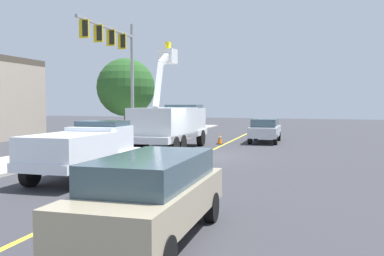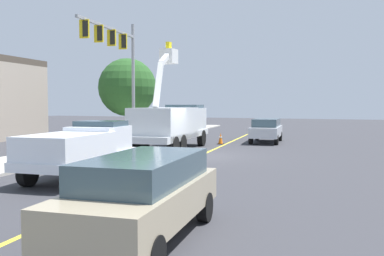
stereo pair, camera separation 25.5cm
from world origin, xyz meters
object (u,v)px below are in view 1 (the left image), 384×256
Objects in this scene: service_pickup_truck at (84,148)px; trailing_sedan at (152,192)px; traffic_cone_mid_front at (220,139)px; utility_bucket_truck at (171,123)px; traffic_signal_mast at (117,54)px; traffic_cone_leading at (101,179)px; passing_minivan at (265,129)px.

trailing_sedan is at bearing -133.62° from service_pickup_truck.
traffic_cone_mid_front is (14.41, -0.50, -0.73)m from service_pickup_truck.
traffic_signal_mast reaches higher than utility_bucket_truck.
traffic_signal_mast is (15.56, 10.52, 4.92)m from trailing_sedan.
trailing_sedan is 0.61× the size of traffic_signal_mast.
traffic_cone_leading is at bearing -130.66° from service_pickup_truck.
passing_minivan is 22.28m from trailing_sedan.
traffic_cone_mid_front reaches higher than traffic_cone_leading.
trailing_sedan is 6.94× the size of traffic_cone_leading.
utility_bucket_truck is 4.83m from traffic_cone_mid_front.
trailing_sedan is at bearing -173.82° from passing_minivan.
traffic_signal_mast is at bearing 29.89° from traffic_cone_leading.
trailing_sedan is (-15.25, -6.59, -0.63)m from utility_bucket_truck.
utility_bucket_truck is 11.75× the size of traffic_cone_leading.
utility_bucket_truck is at bearing 23.37° from trailing_sedan.
service_pickup_truck is 0.71× the size of traffic_signal_mast.
traffic_cone_leading is 0.09× the size of traffic_signal_mast.
utility_bucket_truck is 1.03× the size of traffic_signal_mast.
utility_bucket_truck is 1.69× the size of passing_minivan.
traffic_cone_leading is 0.92× the size of traffic_cone_mid_front.
passing_minivan is at bearing -4.03° from traffic_cone_leading.
service_pickup_truck is (-10.01, -1.10, -0.48)m from utility_bucket_truck.
service_pickup_truck reaches higher than trailing_sedan.
service_pickup_truck is 14.43m from traffic_cone_mid_front.
service_pickup_truck is at bearing 169.65° from passing_minivan.
passing_minivan is 1.00× the size of trailing_sedan.
utility_bucket_truck is 16.62m from trailing_sedan.
traffic_signal_mast is at bearing 25.96° from service_pickup_truck.
service_pickup_truck is 7.59m from trailing_sedan.
traffic_cone_leading is (-18.46, 1.30, -0.62)m from passing_minivan.
trailing_sedan is at bearing -165.75° from traffic_cone_mid_front.
traffic_cone_mid_front is (4.39, -1.60, -1.22)m from utility_bucket_truck.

